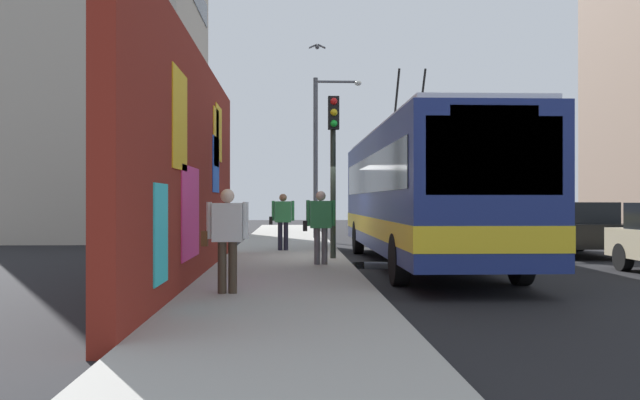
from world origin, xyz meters
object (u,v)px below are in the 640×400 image
at_px(pedestrian_midblock, 283,217).
at_px(traffic_light, 333,149).
at_px(parked_car_black, 572,227).
at_px(pedestrian_near_wall, 227,232).
at_px(pedestrian_at_curb, 320,221).
at_px(street_lamp, 321,145).
at_px(city_bus, 421,191).

relative_size(pedestrian_midblock, traffic_light, 0.41).
distance_m(parked_car_black, pedestrian_near_wall, 13.24).
bearing_deg(pedestrian_at_curb, street_lamp, -2.64).
relative_size(parked_car_black, traffic_light, 1.12).
height_order(traffic_light, street_lamp, street_lamp).
bearing_deg(pedestrian_near_wall, city_bus, -35.40).
bearing_deg(city_bus, pedestrian_near_wall, 144.60).
distance_m(city_bus, parked_car_black, 6.24).
relative_size(parked_car_black, pedestrian_midblock, 2.75).
xyz_separation_m(city_bus, parked_car_black, (3.30, -5.20, -1.04)).
xyz_separation_m(pedestrian_at_curb, street_lamp, (11.40, -0.53, 2.69)).
xyz_separation_m(city_bus, traffic_light, (0.51, 2.15, 1.07)).
height_order(parked_car_black, pedestrian_midblock, pedestrian_midblock).
bearing_deg(pedestrian_near_wall, parked_car_black, -45.53).
distance_m(city_bus, traffic_light, 2.46).
bearing_deg(city_bus, pedestrian_midblock, 44.75).
bearing_deg(parked_car_black, pedestrian_near_wall, 134.47).
bearing_deg(city_bus, traffic_light, 76.65).
height_order(parked_car_black, traffic_light, traffic_light).
relative_size(pedestrian_at_curb, traffic_light, 0.41).
bearing_deg(parked_car_black, pedestrian_midblock, 88.63).
relative_size(traffic_light, street_lamp, 0.65).
height_order(pedestrian_near_wall, street_lamp, street_lamp).
distance_m(city_bus, pedestrian_midblock, 4.99).
height_order(city_bus, parked_car_black, city_bus).
relative_size(pedestrian_near_wall, street_lamp, 0.26).
xyz_separation_m(pedestrian_near_wall, traffic_light, (6.49, -2.10, 1.82)).
height_order(city_bus, pedestrian_near_wall, city_bus).
height_order(pedestrian_at_curb, street_lamp, street_lamp).
xyz_separation_m(pedestrian_midblock, traffic_light, (-3.00, -1.33, 1.81)).
height_order(pedestrian_midblock, street_lamp, street_lamp).
relative_size(city_bus, pedestrian_at_curb, 7.29).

